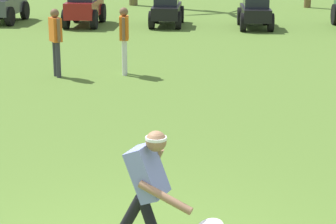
# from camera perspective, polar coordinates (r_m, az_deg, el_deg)

# --- Properties ---
(frisbee_thrower) EXTENTS (1.02, 0.66, 1.42)m
(frisbee_thrower) POSITION_cam_1_polar(r_m,az_deg,el_deg) (6.66, -1.85, -6.66)
(frisbee_thrower) COLOR black
(frisbee_thrower) RESTS_ON ground_plane
(teammate_near_sideline) EXTENTS (0.36, 0.44, 1.56)m
(teammate_near_sideline) POSITION_cam_1_polar(r_m,az_deg,el_deg) (15.12, -9.75, 6.52)
(teammate_near_sideline) COLOR #33333D
(teammate_near_sideline) RESTS_ON ground_plane
(teammate_midfield) EXTENTS (0.25, 0.50, 1.56)m
(teammate_midfield) POSITION_cam_1_polar(r_m,az_deg,el_deg) (15.17, -3.84, 6.75)
(teammate_midfield) COLOR silver
(teammate_midfield) RESTS_ON ground_plane
(parked_car_slot_a) EXTENTS (1.21, 2.43, 1.34)m
(parked_car_slot_a) POSITION_cam_1_polar(r_m,az_deg,el_deg) (24.39, -14.07, 9.28)
(parked_car_slot_a) COLOR #474C51
(parked_car_slot_a) RESTS_ON ground_plane
(parked_car_slot_b) EXTENTS (1.27, 2.45, 1.34)m
(parked_car_slot_b) POSITION_cam_1_polar(r_m,az_deg,el_deg) (23.11, -7.28, 9.28)
(parked_car_slot_b) COLOR maroon
(parked_car_slot_b) RESTS_ON ground_plane
(parked_car_slot_c) EXTENTS (1.19, 2.24, 1.10)m
(parked_car_slot_c) POSITION_cam_1_polar(r_m,az_deg,el_deg) (22.80, -0.11, 8.92)
(parked_car_slot_c) COLOR black
(parked_car_slot_c) RESTS_ON ground_plane
(parked_car_slot_d) EXTENTS (1.26, 2.27, 1.10)m
(parked_car_slot_d) POSITION_cam_1_polar(r_m,az_deg,el_deg) (22.48, 7.61, 8.68)
(parked_car_slot_d) COLOR black
(parked_car_slot_d) RESTS_ON ground_plane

